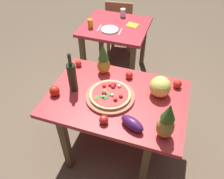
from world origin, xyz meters
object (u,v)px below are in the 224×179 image
(background_table, at_px, (115,34))
(tomato_at_corner, at_px, (78,63))
(pineapple_right, at_px, (103,61))
(eggplant, at_px, (132,123))
(pineapple_left, at_px, (166,123))
(tomato_near_board, at_px, (104,120))
(pizza_board, at_px, (110,96))
(tomato_beside_pepper, at_px, (129,75))
(wine_bottle, at_px, (72,77))
(dining_chair, at_px, (120,23))
(drinking_glass_juice, at_px, (90,23))
(melon, at_px, (160,87))
(fork_utensil, at_px, (99,28))
(knife_utensil, at_px, (120,32))
(tomato_by_bottle, at_px, (177,84))
(pizza, at_px, (110,94))
(drinking_glass_water, at_px, (123,13))
(bell_pepper, at_px, (55,91))
(dinner_plate, at_px, (110,30))
(display_table, at_px, (116,105))

(background_table, relative_size, tomato_at_corner, 13.16)
(pineapple_right, distance_m, eggplant, 0.71)
(pineapple_left, bearing_deg, tomato_near_board, -176.60)
(pizza_board, bearing_deg, tomato_beside_pepper, 74.44)
(background_table, bearing_deg, wine_bottle, -89.13)
(dining_chair, relative_size, drinking_glass_juice, 7.89)
(melon, bearing_deg, drinking_glass_juice, 137.39)
(melon, distance_m, fork_utensil, 1.32)
(tomato_beside_pepper, height_order, drinking_glass_juice, drinking_glass_juice)
(drinking_glass_juice, relative_size, knife_utensil, 0.60)
(tomato_beside_pepper, height_order, knife_utensil, tomato_beside_pepper)
(pizza_board, height_order, drinking_glass_juice, drinking_glass_juice)
(tomato_by_bottle, distance_m, fork_utensil, 1.33)
(pizza, xyz_separation_m, knife_utensil, (-0.25, 1.12, -0.04))
(knife_utensil, bearing_deg, drinking_glass_water, 99.79)
(tomato_near_board, bearing_deg, pineapple_left, 3.40)
(fork_utensil, bearing_deg, dining_chair, 81.45)
(bell_pepper, bearing_deg, tomato_beside_pepper, 37.41)
(pizza_board, height_order, wine_bottle, wine_bottle)
(tomato_at_corner, xyz_separation_m, tomato_near_board, (0.48, -0.60, 0.00))
(background_table, xyz_separation_m, pineapple_right, (0.19, -0.96, 0.27))
(dining_chair, relative_size, tomato_by_bottle, 11.23)
(pizza_board, xyz_separation_m, drinking_glass_water, (-0.34, 1.54, 0.04))
(tomato_at_corner, bearing_deg, knife_utensil, 75.97)
(pizza, height_order, tomato_at_corner, pizza)
(tomato_by_bottle, xyz_separation_m, dinner_plate, (-0.91, 0.81, -0.03))
(wine_bottle, bearing_deg, tomato_at_corner, 107.70)
(pineapple_right, relative_size, eggplant, 1.56)
(pizza_board, bearing_deg, drinking_glass_juice, 119.82)
(drinking_glass_juice, bearing_deg, pizza_board, -60.18)
(pineapple_left, xyz_separation_m, tomato_at_corner, (-0.94, 0.57, -0.11))
(tomato_beside_pepper, bearing_deg, tomato_near_board, -94.31)
(background_table, xyz_separation_m, drinking_glass_water, (0.02, 0.28, 0.18))
(pineapple_left, bearing_deg, drinking_glass_juice, 129.73)
(tomato_near_board, bearing_deg, knife_utensil, 101.59)
(dining_chair, relative_size, knife_utensil, 4.72)
(tomato_at_corner, bearing_deg, display_table, -31.31)
(wine_bottle, distance_m, knife_utensil, 1.13)
(pineapple_right, xyz_separation_m, tomato_beside_pepper, (0.25, -0.00, -0.10))
(pineapple_right, xyz_separation_m, eggplant, (0.43, -0.56, -0.09))
(tomato_at_corner, relative_size, tomato_near_board, 0.88)
(tomato_beside_pepper, bearing_deg, pizza, -105.64)
(drinking_glass_juice, bearing_deg, pizza, -60.08)
(wine_bottle, relative_size, pineapple_left, 1.15)
(dining_chair, relative_size, melon, 4.65)
(pizza_board, height_order, pizza, pizza)
(background_table, relative_size, tomato_by_bottle, 11.01)
(tomato_by_bottle, height_order, tomato_near_board, tomato_by_bottle)
(background_table, distance_m, tomato_at_corner, 0.95)
(eggplant, bearing_deg, pizza_board, 135.98)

